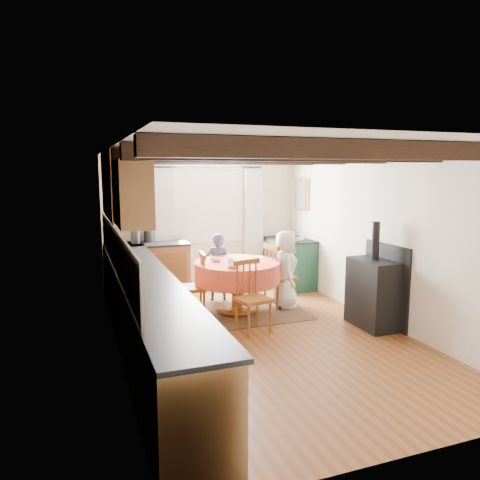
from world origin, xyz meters
name	(u,v)px	position (x,y,z in m)	size (l,w,h in m)	color
floor	(261,335)	(0.00, 0.00, 0.00)	(3.60, 5.50, 0.00)	brown
ceiling	(262,149)	(0.00, 0.00, 2.40)	(3.60, 5.50, 0.00)	white
wall_back	(204,222)	(0.00, 2.75, 1.20)	(3.60, 0.00, 2.40)	silver
wall_front	(411,304)	(0.00, -2.75, 1.20)	(3.60, 0.00, 2.40)	silver
wall_left	(116,254)	(-1.80, 0.00, 1.20)	(0.00, 5.50, 2.40)	silver
wall_right	(380,238)	(1.80, 0.00, 1.20)	(0.00, 5.50, 2.40)	silver
beam_a	(356,150)	(0.00, -2.00, 2.31)	(3.60, 0.16, 0.16)	black
beam_b	(300,154)	(0.00, -1.00, 2.31)	(3.60, 0.16, 0.16)	black
beam_c	(262,157)	(0.00, 0.00, 2.31)	(3.60, 0.16, 0.16)	black
beam_d	(235,158)	(0.00, 1.00, 2.31)	(3.60, 0.16, 0.16)	black
beam_e	(215,160)	(0.00, 2.00, 2.31)	(3.60, 0.16, 0.16)	black
splash_left	(115,249)	(-1.78, 0.30, 1.20)	(0.02, 4.50, 0.55)	beige
splash_back	(149,225)	(-1.00, 2.73, 1.20)	(1.40, 0.02, 0.55)	beige
base_cabinet_left	(144,315)	(-1.50, 0.00, 0.44)	(0.60, 5.30, 0.88)	brown
base_cabinet_back	(150,270)	(-1.05, 2.45, 0.44)	(1.30, 0.60, 0.88)	brown
worktop_left	(145,277)	(-1.48, 0.00, 0.90)	(0.64, 5.30, 0.04)	black
worktop_back	(149,244)	(-1.05, 2.43, 0.90)	(1.30, 0.64, 0.04)	black
wall_cabinet_glass	(118,184)	(-1.63, 1.20, 1.95)	(0.34, 1.80, 0.90)	brown
wall_cabinet_solid	(132,193)	(-1.63, -0.30, 1.90)	(0.34, 0.90, 0.70)	brown
window_frame	(209,200)	(0.10, 2.73, 1.60)	(1.34, 0.03, 1.54)	white
window_pane	(209,200)	(0.10, 2.74, 1.60)	(1.20, 0.01, 1.40)	white
curtain_left	(164,230)	(-0.75, 2.65, 1.10)	(0.35, 0.10, 2.10)	beige
curtain_right	(254,226)	(0.95, 2.65, 1.10)	(0.35, 0.10, 2.10)	beige
curtain_rod	(210,167)	(0.10, 2.65, 2.20)	(0.03, 0.03, 2.00)	black
wall_picture	(302,194)	(1.77, 2.30, 1.70)	(0.04, 0.50, 0.60)	gold
wall_plate	(257,194)	(1.05, 2.72, 1.70)	(0.30, 0.30, 0.02)	silver
rug	(237,311)	(0.05, 1.05, 0.01)	(1.94, 1.51, 0.01)	#3B251F
dining_table	(237,287)	(0.05, 1.05, 0.39)	(1.29, 1.29, 0.78)	#FB6440
chair_near	(253,297)	(-0.05, 0.17, 0.48)	(0.41, 0.43, 0.97)	#925519
chair_left	(191,285)	(-0.67, 1.04, 0.48)	(0.41, 0.43, 0.96)	#925519
chair_right	(280,275)	(0.79, 1.12, 0.50)	(0.43, 0.45, 1.00)	#925519
aga_range	(290,262)	(1.47, 2.15, 0.46)	(0.65, 1.00, 0.92)	#133D2C
cast_iron_stove	(374,275)	(1.58, -0.21, 0.73)	(0.44, 0.73, 1.46)	black
child_far	(218,267)	(-0.05, 1.75, 0.56)	(0.41, 0.27, 1.13)	#364160
child_right	(285,269)	(0.84, 1.02, 0.61)	(0.60, 0.39, 1.22)	white
bowl_a	(233,266)	(-0.14, 0.69, 0.80)	(0.21, 0.21, 0.05)	silver
bowl_b	(216,260)	(-0.24, 1.21, 0.80)	(0.17, 0.17, 0.05)	silver
cup	(230,262)	(-0.11, 0.90, 0.82)	(0.10, 0.10, 0.09)	silver
canister_tall	(135,236)	(-1.28, 2.45, 1.05)	(0.15, 0.15, 0.25)	#262628
canister_wide	(149,236)	(-1.03, 2.58, 1.02)	(0.17, 0.17, 0.19)	#262628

